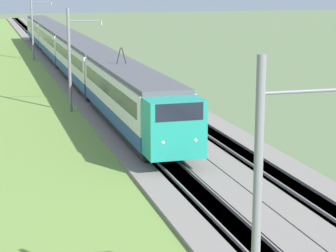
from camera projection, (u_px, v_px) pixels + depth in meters
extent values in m
cube|color=gray|center=(91.00, 92.00, 56.22)|extent=(240.00, 4.40, 0.30)
cube|color=gray|center=(142.00, 90.00, 57.42)|extent=(240.00, 4.40, 0.30)
cube|color=#4C4238|center=(91.00, 92.00, 56.22)|extent=(240.00, 1.57, 0.30)
cube|color=gray|center=(85.00, 90.00, 56.03)|extent=(240.00, 0.07, 0.15)
cube|color=gray|center=(97.00, 89.00, 56.31)|extent=(240.00, 0.07, 0.15)
cube|color=#4C4238|center=(142.00, 90.00, 57.42)|extent=(240.00, 1.57, 0.30)
cube|color=gray|center=(136.00, 88.00, 57.23)|extent=(240.00, 0.07, 0.15)
cube|color=gray|center=(148.00, 87.00, 57.51)|extent=(240.00, 0.07, 0.15)
cube|color=olive|center=(5.00, 97.00, 54.31)|extent=(240.00, 12.46, 0.12)
cube|color=teal|center=(174.00, 128.00, 32.08)|extent=(1.84, 2.85, 2.86)
cube|color=black|center=(176.00, 110.00, 31.61)|extent=(1.33, 2.37, 0.86)
sphere|color=#F2EAC6|center=(163.00, 142.00, 31.15)|extent=(0.20, 0.20, 0.20)
sphere|color=#F2EAC6|center=(195.00, 140.00, 31.58)|extent=(0.20, 0.20, 0.20)
cube|color=navy|center=(131.00, 111.00, 41.41)|extent=(17.56, 2.97, 0.80)
cube|color=silver|center=(130.00, 89.00, 41.10)|extent=(17.56, 2.97, 2.06)
cube|color=black|center=(130.00, 87.00, 41.07)|extent=(16.16, 2.99, 0.87)
cube|color=#515156|center=(130.00, 71.00, 40.85)|extent=(17.56, 2.73, 0.25)
cube|color=black|center=(131.00, 122.00, 41.56)|extent=(16.68, 2.52, 0.55)
cylinder|color=black|center=(150.00, 146.00, 34.83)|extent=(0.86, 0.12, 0.86)
cylinder|color=black|center=(169.00, 145.00, 35.11)|extent=(0.86, 0.12, 0.86)
cube|color=navy|center=(84.00, 72.00, 59.33)|extent=(19.40, 2.97, 0.80)
cube|color=silver|center=(84.00, 57.00, 59.02)|extent=(19.40, 2.97, 2.06)
cube|color=black|center=(84.00, 55.00, 58.98)|extent=(17.85, 2.99, 0.87)
cube|color=#515156|center=(83.00, 44.00, 58.77)|extent=(19.40, 2.73, 0.25)
cube|color=black|center=(84.00, 80.00, 59.47)|extent=(18.43, 2.52, 0.55)
cube|color=navy|center=(58.00, 50.00, 78.11)|extent=(19.40, 2.97, 0.80)
cube|color=silver|center=(58.00, 38.00, 77.80)|extent=(19.40, 2.97, 2.06)
cube|color=black|center=(58.00, 37.00, 77.77)|extent=(17.85, 2.99, 0.87)
cube|color=#515156|center=(58.00, 29.00, 77.55)|extent=(19.40, 2.73, 0.25)
cube|color=black|center=(59.00, 56.00, 78.26)|extent=(18.43, 2.52, 0.55)
cube|color=navy|center=(43.00, 37.00, 96.89)|extent=(19.40, 2.97, 0.80)
cube|color=silver|center=(42.00, 27.00, 96.58)|extent=(19.40, 2.97, 2.06)
cube|color=black|center=(42.00, 26.00, 96.55)|extent=(17.85, 2.99, 0.87)
cube|color=#515156|center=(42.00, 19.00, 96.33)|extent=(19.40, 2.73, 0.25)
cube|color=black|center=(43.00, 42.00, 97.04)|extent=(18.43, 2.52, 0.55)
cylinder|color=black|center=(119.00, 56.00, 43.13)|extent=(0.06, 0.33, 1.08)
cylinder|color=black|center=(124.00, 56.00, 43.23)|extent=(0.06, 0.33, 1.08)
cube|color=black|center=(160.00, 161.00, 35.16)|extent=(0.10, 0.10, 0.00)
cylinder|color=slate|center=(257.00, 218.00, 15.59)|extent=(0.22, 0.22, 7.84)
cylinder|color=slate|center=(308.00, 91.00, 15.26)|extent=(0.08, 2.40, 0.08)
cylinder|color=slate|center=(69.00, 61.00, 47.24)|extent=(0.22, 0.22, 7.60)
cylinder|color=slate|center=(85.00, 21.00, 46.94)|extent=(0.08, 2.40, 0.08)
cylinder|color=#B2ADA8|center=(101.00, 23.00, 47.31)|extent=(0.10, 0.10, 0.30)
cylinder|color=slate|center=(32.00, 28.00, 78.83)|extent=(0.22, 0.22, 7.95)
cylinder|color=slate|center=(41.00, 2.00, 78.49)|extent=(0.08, 2.40, 0.08)
cylinder|color=#B2ADA8|center=(51.00, 4.00, 78.86)|extent=(0.10, 0.10, 0.30)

